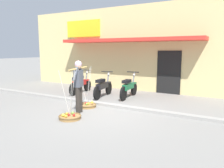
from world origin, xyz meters
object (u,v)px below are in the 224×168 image
at_px(fruit_basket_right_side, 87,105).
at_px(fruit_vendor, 79,83).
at_px(motorcycle_nearest_shop, 80,84).
at_px(fruit_basket_left_side, 70,117).
at_px(motorcycle_second_in_row, 103,87).
at_px(motorcycle_third_in_row, 129,87).

bearing_deg(fruit_basket_right_side, fruit_vendor, -74.86).
bearing_deg(motorcycle_nearest_shop, fruit_basket_left_side, -56.69).
distance_m(fruit_basket_right_side, motorcycle_second_in_row, 1.83).
bearing_deg(fruit_vendor, motorcycle_nearest_shop, 127.17).
bearing_deg(fruit_vendor, motorcycle_second_in_row, 104.08).
bearing_deg(motorcycle_nearest_shop, motorcycle_third_in_row, 5.12).
bearing_deg(fruit_vendor, motorcycle_third_in_row, 81.29).
bearing_deg(fruit_basket_right_side, motorcycle_third_in_row, 73.92).
bearing_deg(fruit_basket_right_side, fruit_basket_left_side, -74.86).
bearing_deg(motorcycle_second_in_row, motorcycle_third_in_row, 21.29).
xyz_separation_m(fruit_basket_right_side, motorcycle_third_in_row, (0.62, 2.15, 0.38)).
relative_size(motorcycle_nearest_shop, motorcycle_third_in_row, 1.00).
distance_m(fruit_basket_left_side, fruit_basket_right_side, 1.42).
xyz_separation_m(fruit_vendor, motorcycle_second_in_row, (-0.61, 2.43, -0.52)).
bearing_deg(motorcycle_third_in_row, motorcycle_nearest_shop, -174.88).
height_order(fruit_vendor, motorcycle_third_in_row, fruit_vendor).
height_order(fruit_vendor, fruit_basket_right_side, fruit_vendor).
bearing_deg(fruit_basket_right_side, motorcycle_second_in_row, 103.66).
bearing_deg(motorcycle_third_in_row, motorcycle_second_in_row, -158.71).
relative_size(fruit_vendor, motorcycle_second_in_row, 0.93).
relative_size(fruit_vendor, fruit_basket_left_side, 1.17).
relative_size(fruit_basket_left_side, motorcycle_nearest_shop, 0.80).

